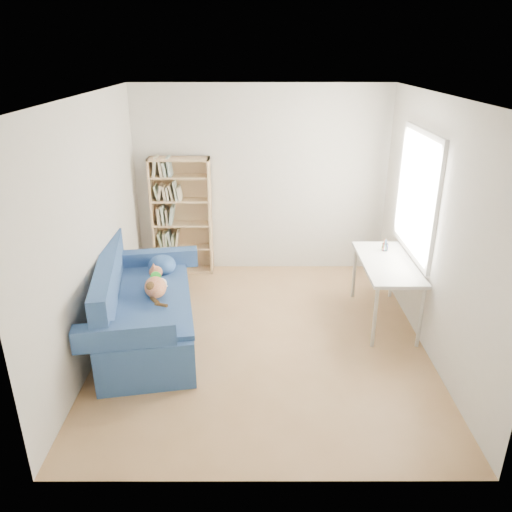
# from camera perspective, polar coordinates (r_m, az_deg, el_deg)

# --- Properties ---
(ground) EXTENTS (4.00, 4.00, 0.00)m
(ground) POSITION_cam_1_polar(r_m,az_deg,el_deg) (5.67, 0.77, -9.38)
(ground) COLOR #976D44
(ground) RESTS_ON ground
(room_shell) EXTENTS (3.54, 4.04, 2.62)m
(room_shell) POSITION_cam_1_polar(r_m,az_deg,el_deg) (5.03, 1.99, 6.83)
(room_shell) COLOR silver
(room_shell) RESTS_ON ground
(sofa) EXTENTS (1.26, 2.12, 0.97)m
(sofa) POSITION_cam_1_polar(r_m,az_deg,el_deg) (5.63, -12.76, -5.99)
(sofa) COLOR navy
(sofa) RESTS_ON ground
(bookshelf) EXTENTS (0.83, 0.26, 1.65)m
(bookshelf) POSITION_cam_1_polar(r_m,az_deg,el_deg) (7.10, -8.43, 4.01)
(bookshelf) COLOR tan
(bookshelf) RESTS_ON ground
(desk) EXTENTS (0.59, 1.28, 0.75)m
(desk) POSITION_cam_1_polar(r_m,az_deg,el_deg) (5.93, 14.77, -1.25)
(desk) COLOR silver
(desk) RESTS_ON ground
(pen_cup) EXTENTS (0.08, 0.08, 0.15)m
(pen_cup) POSITION_cam_1_polar(r_m,az_deg,el_deg) (6.20, 14.53, 1.09)
(pen_cup) COLOR white
(pen_cup) RESTS_ON desk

